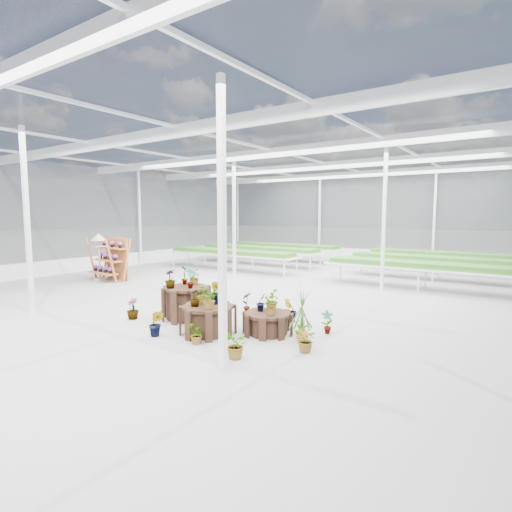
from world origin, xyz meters
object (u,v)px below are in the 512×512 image
Objects in this scene: bird_table at (99,257)px; plinth_mid at (208,320)px; plinth_low at (268,323)px; plinth_tall at (187,303)px; shelf_rack at (109,259)px.

plinth_mid is at bearing -20.45° from bird_table.
plinth_mid is 1.13× the size of plinth_low.
plinth_tall is 1.34m from plinth_mid.
plinth_mid is 1.22m from plinth_low.
bird_table is (-7.78, 2.74, 0.58)m from plinth_mid.
plinth_mid is 0.71× the size of shelf_rack.
shelf_rack reaches higher than plinth_low.
shelf_rack is 0.37m from bird_table.
plinth_tall is at bearing -14.67° from shelf_rack.
bird_table reaches higher than plinth_tall.
plinth_mid is at bearing -15.71° from shelf_rack.
plinth_low is at bearing 34.99° from plinth_mid.
plinth_low is 8.77m from shelf_rack.
plinth_tall is 0.64× the size of bird_table.
plinth_mid is at bearing -145.01° from plinth_low.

